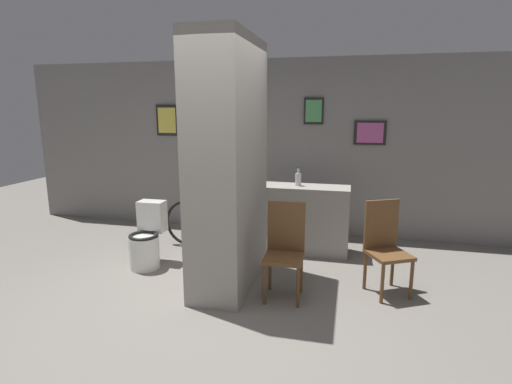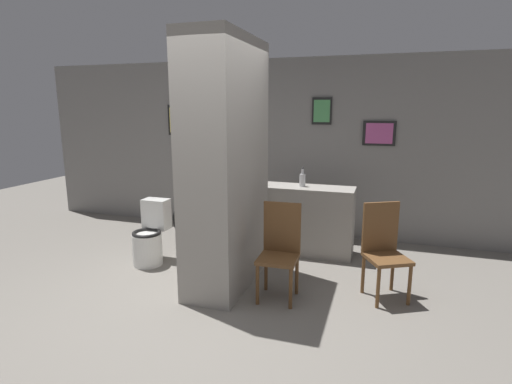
% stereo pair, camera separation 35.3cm
% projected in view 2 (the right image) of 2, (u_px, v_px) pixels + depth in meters
% --- Properties ---
extents(ground_plane, '(14.00, 14.00, 0.00)m').
position_uv_depth(ground_plane, '(202.00, 307.00, 3.87)').
color(ground_plane, slate).
extents(wall_back, '(8.00, 0.09, 2.60)m').
position_uv_depth(wall_back, '(275.00, 148.00, 6.04)').
color(wall_back, gray).
rests_on(wall_back, ground_plane).
extents(pillar_center, '(0.57, 1.28, 2.60)m').
position_uv_depth(pillar_center, '(226.00, 166.00, 4.19)').
color(pillar_center, gray).
rests_on(pillar_center, ground_plane).
extents(counter_shelf, '(1.26, 0.44, 0.89)m').
position_uv_depth(counter_shelf, '(305.00, 220.00, 5.26)').
color(counter_shelf, gray).
rests_on(counter_shelf, ground_plane).
extents(toilet, '(0.36, 0.52, 0.77)m').
position_uv_depth(toilet, '(150.00, 237.00, 4.94)').
color(toilet, silver).
rests_on(toilet, ground_plane).
extents(chair_near_pillar, '(0.40, 0.40, 0.97)m').
position_uv_depth(chair_near_pillar, '(280.00, 248.00, 4.02)').
color(chair_near_pillar, brown).
rests_on(chair_near_pillar, ground_plane).
extents(chair_by_doorway, '(0.52, 0.52, 0.97)m').
position_uv_depth(chair_by_doorway, '(384.00, 248.00, 4.02)').
color(chair_by_doorway, brown).
rests_on(chair_by_doorway, ground_plane).
extents(bicycle, '(1.59, 0.42, 0.71)m').
position_uv_depth(bicycle, '(225.00, 223.00, 5.47)').
color(bicycle, black).
rests_on(bicycle, ground_plane).
extents(bottle_tall, '(0.08, 0.08, 0.26)m').
position_uv_depth(bottle_tall, '(302.00, 179.00, 5.18)').
color(bottle_tall, silver).
rests_on(bottle_tall, counter_shelf).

